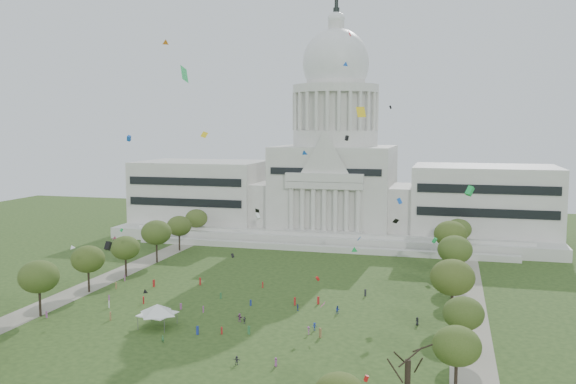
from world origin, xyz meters
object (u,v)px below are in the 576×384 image
(capitol, at_px, (335,178))
(big_bare_tree, at_px, (408,355))
(event_tent, at_px, (157,309))
(person_0, at_px, (417,321))

(capitol, relative_size, big_bare_tree, 12.50)
(big_bare_tree, xyz_separation_m, event_tent, (-53.45, 25.22, -4.77))
(big_bare_tree, relative_size, person_0, 7.25)
(big_bare_tree, xyz_separation_m, person_0, (-0.80, 40.60, -7.79))
(big_bare_tree, bearing_deg, person_0, 91.13)
(big_bare_tree, bearing_deg, event_tent, 154.74)
(capitol, xyz_separation_m, event_tent, (-15.45, -116.37, -18.39))
(big_bare_tree, bearing_deg, capitol, 105.02)
(capitol, xyz_separation_m, big_bare_tree, (38.00, -141.59, -13.62))
(person_0, bearing_deg, big_bare_tree, -46.76)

